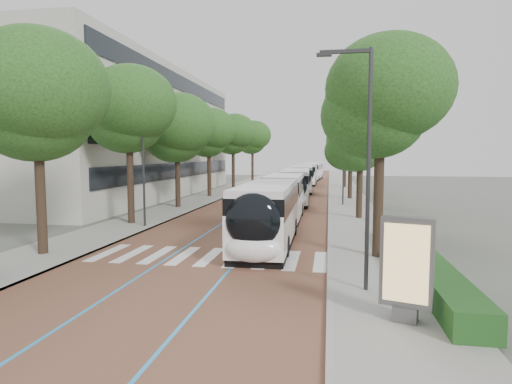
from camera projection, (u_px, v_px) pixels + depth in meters
ground at (199, 262)px, 18.55m from camera, size 160.00×160.00×0.00m
road at (287, 189)px, 57.83m from camera, size 11.00×140.00×0.02m
sidewalk_left at (233, 188)px, 59.08m from camera, size 4.00×140.00×0.12m
sidewalk_right at (344, 190)px, 56.57m from camera, size 4.00×140.00×0.12m
kerb_left at (247, 188)px, 58.77m from camera, size 0.20×140.00×0.14m
kerb_right at (329, 189)px, 56.89m from camera, size 0.20×140.00×0.14m
zebra_crossing at (210, 257)px, 19.50m from camera, size 10.55×3.60×0.01m
lane_line_left at (276, 189)px, 58.10m from camera, size 0.12×126.00×0.01m
lane_line_right at (299, 189)px, 57.56m from camera, size 0.12×126.00×0.01m
office_building at (107, 134)px, 48.71m from camera, size 18.11×40.00×14.00m
hedge at (419, 259)px, 16.98m from camera, size 1.20×14.00×0.80m
streetlight_near at (363, 150)px, 14.08m from camera, size 1.82×0.20×8.00m
streetlight_far at (342, 153)px, 38.63m from camera, size 1.82×0.20×8.00m
lamp_post_left at (143, 163)px, 27.07m from camera, size 0.14×0.14×8.00m
trees_left at (197, 131)px, 42.61m from camera, size 6.25×61.01×9.88m
trees_right at (355, 139)px, 37.74m from camera, size 5.69×47.22×9.23m
lead_bus at (276, 206)px, 25.55m from camera, size 2.78×18.43×3.20m
bus_queued_0 at (296, 186)px, 41.58m from camera, size 3.00×12.48×3.20m
bus_queued_1 at (302, 179)px, 54.15m from camera, size 3.05×12.49×3.20m
bus_queued_2 at (308, 174)px, 67.02m from camera, size 2.57×12.40×3.20m
bus_queued_3 at (314, 171)px, 79.48m from camera, size 3.21×12.52×3.20m
ad_panel at (407, 267)px, 11.59m from camera, size 1.43×0.76×2.87m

